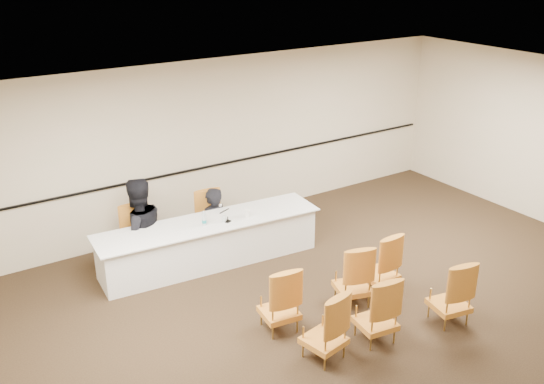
{
  "coord_description": "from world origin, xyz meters",
  "views": [
    {
      "loc": [
        -4.8,
        -5.17,
        4.74
      ],
      "look_at": [
        0.29,
        2.6,
        0.97
      ],
      "focal_mm": 40.0,
      "sensor_mm": 36.0,
      "label": 1
    }
  ],
  "objects": [
    {
      "name": "floor",
      "position": [
        0.0,
        0.0,
        0.0
      ],
      "size": [
        10.0,
        10.0,
        0.0
      ],
      "primitive_type": "plane",
      "color": "black",
      "rests_on": "ground"
    },
    {
      "name": "aud_chair_back_right",
      "position": [
        1.04,
        -0.63,
        0.47
      ],
      "size": [
        0.59,
        0.59,
        0.95
      ],
      "primitive_type": null,
      "rotation": [
        0.0,
        0.0,
        -0.2
      ],
      "color": "orange",
      "rests_on": "ground"
    },
    {
      "name": "panelist_second_chair",
      "position": [
        -1.84,
        3.23,
        0.47
      ],
      "size": [
        0.54,
        0.54,
        0.95
      ],
      "primitive_type": null,
      "rotation": [
        0.0,
        0.0,
        -0.08
      ],
      "color": "orange",
      "rests_on": "ground"
    },
    {
      "name": "aud_chair_front_mid",
      "position": [
        0.24,
        0.43,
        0.47
      ],
      "size": [
        0.63,
        0.63,
        0.95
      ],
      "primitive_type": null,
      "rotation": [
        0.0,
        0.0,
        -0.3
      ],
      "color": "orange",
      "rests_on": "ground"
    },
    {
      "name": "papers",
      "position": [
        -0.39,
        2.46,
        0.73
      ],
      "size": [
        0.31,
        0.23,
        0.0
      ],
      "primitive_type": "cube",
      "rotation": [
        0.0,
        0.0,
        -0.04
      ],
      "color": "silver",
      "rests_on": "panel_table"
    },
    {
      "name": "aud_chair_front_right",
      "position": [
        0.79,
        0.48,
        0.47
      ],
      "size": [
        0.52,
        0.52,
        0.95
      ],
      "primitive_type": null,
      "rotation": [
        0.0,
        0.0,
        0.04
      ],
      "color": "orange",
      "rests_on": "ground"
    },
    {
      "name": "water_bottle",
      "position": [
        -1.01,
        2.53,
        0.84
      ],
      "size": [
        0.08,
        0.08,
        0.24
      ],
      "primitive_type": null,
      "rotation": [
        0.0,
        0.0,
        -0.17
      ],
      "color": "teal",
      "rests_on": "panel_table"
    },
    {
      "name": "panel_table",
      "position": [
        -0.89,
        2.6,
        0.36
      ],
      "size": [
        3.67,
        1.13,
        0.72
      ],
      "primitive_type": null,
      "rotation": [
        0.0,
        0.0,
        -0.08
      ],
      "color": "silver",
      "rests_on": "ground"
    },
    {
      "name": "panelist_main_chair",
      "position": [
        -0.56,
        3.12,
        0.47
      ],
      "size": [
        0.54,
        0.54,
        0.95
      ],
      "primitive_type": null,
      "rotation": [
        0.0,
        0.0,
        -0.08
      ],
      "color": "orange",
      "rests_on": "ground"
    },
    {
      "name": "aud_chair_back_mid",
      "position": [
        -0.08,
        -0.4,
        0.47
      ],
      "size": [
        0.56,
        0.56,
        0.95
      ],
      "primitive_type": null,
      "rotation": [
        0.0,
        0.0,
        -0.14
      ],
      "color": "orange",
      "rests_on": "ground"
    },
    {
      "name": "coffee_cup",
      "position": [
        -0.3,
        2.43,
        0.79
      ],
      "size": [
        0.1,
        0.1,
        0.13
      ],
      "primitive_type": "cylinder",
      "rotation": [
        0.0,
        0.0,
        -0.18
      ],
      "color": "white",
      "rests_on": "panel_table"
    },
    {
      "name": "wall_back",
      "position": [
        0.0,
        4.0,
        1.5
      ],
      "size": [
        10.0,
        0.04,
        3.0
      ],
      "primitive_type": "cube",
      "color": "beige",
      "rests_on": "ground"
    },
    {
      "name": "microphone",
      "position": [
        -0.64,
        2.44,
        0.86
      ],
      "size": [
        0.16,
        0.22,
        0.28
      ],
      "primitive_type": null,
      "rotation": [
        0.0,
        0.0,
        0.32
      ],
      "color": "black",
      "rests_on": "panel_table"
    },
    {
      "name": "wall_rail",
      "position": [
        0.0,
        3.96,
        1.1
      ],
      "size": [
        9.8,
        0.04,
        0.03
      ],
      "primitive_type": "cube",
      "color": "black",
      "rests_on": "wall_back"
    },
    {
      "name": "aud_chair_back_left",
      "position": [
        -0.86,
        -0.33,
        0.47
      ],
      "size": [
        0.59,
        0.59,
        0.95
      ],
      "primitive_type": null,
      "rotation": [
        0.0,
        0.0,
        0.19
      ],
      "color": "orange",
      "rests_on": "ground"
    },
    {
      "name": "drinking_glass",
      "position": [
        -0.69,
        2.47,
        0.77
      ],
      "size": [
        0.08,
        0.08,
        0.1
      ],
      "primitive_type": "cylinder",
      "rotation": [
        0.0,
        0.0,
        0.28
      ],
      "color": "silver",
      "rests_on": "panel_table"
    },
    {
      "name": "aud_chair_front_left",
      "position": [
        -0.98,
        0.48,
        0.47
      ],
      "size": [
        0.56,
        0.56,
        0.95
      ],
      "primitive_type": null,
      "rotation": [
        0.0,
        0.0,
        -0.14
      ],
      "color": "orange",
      "rests_on": "ground"
    },
    {
      "name": "panelist_main",
      "position": [
        -0.56,
        3.12,
        0.24
      ],
      "size": [
        0.66,
        0.51,
        1.61
      ],
      "primitive_type": "imported",
      "rotation": [
        0.0,
        0.0,
        3.38
      ],
      "color": "black",
      "rests_on": "ground"
    },
    {
      "name": "panelist_second",
      "position": [
        -1.84,
        3.23,
        0.48
      ],
      "size": [
        0.98,
        0.78,
        1.93
      ],
      "primitive_type": "imported",
      "rotation": [
        0.0,
        0.0,
        3.2
      ],
      "color": "black",
      "rests_on": "ground"
    },
    {
      "name": "ceiling",
      "position": [
        0.0,
        0.0,
        3.0
      ],
      "size": [
        10.0,
        10.0,
        0.0
      ],
      "primitive_type": "plane",
      "rotation": [
        3.14,
        0.0,
        0.0
      ],
      "color": "silver",
      "rests_on": "ground"
    }
  ]
}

